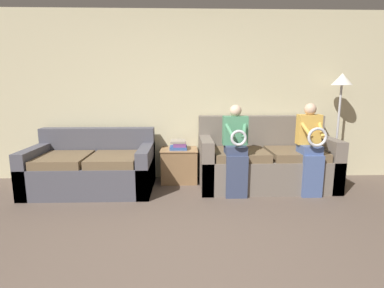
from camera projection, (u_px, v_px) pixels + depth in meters
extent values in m
cube|color=beige|center=(185.00, 97.00, 4.62)|extent=(7.48, 0.06, 2.55)
cube|color=#70665B|center=(265.00, 171.00, 4.34)|extent=(1.89, 0.90, 0.45)
cube|color=#70665B|center=(260.00, 134.00, 4.59)|extent=(1.89, 0.20, 0.55)
cube|color=#70665B|center=(206.00, 162.00, 4.29)|extent=(0.16, 0.90, 0.72)
cube|color=#70665B|center=(324.00, 161.00, 4.34)|extent=(0.16, 0.90, 0.72)
cube|color=brown|center=(240.00, 154.00, 4.18)|extent=(0.74, 0.66, 0.11)
cube|color=brown|center=(295.00, 154.00, 4.20)|extent=(0.74, 0.66, 0.11)
cube|color=#4C4C56|center=(92.00, 176.00, 4.18)|extent=(1.67, 0.97, 0.41)
cube|color=#4C4C56|center=(98.00, 142.00, 4.48)|extent=(1.67, 0.20, 0.42)
cube|color=#4C4C56|center=(37.00, 169.00, 4.14)|extent=(0.16, 0.97, 0.62)
cube|color=#4C4C56|center=(146.00, 168.00, 4.19)|extent=(0.16, 0.97, 0.62)
cube|color=brown|center=(64.00, 160.00, 4.03)|extent=(0.63, 0.73, 0.11)
cube|color=brown|center=(114.00, 159.00, 4.05)|extent=(0.63, 0.73, 0.11)
cube|color=#384260|center=(237.00, 177.00, 3.87)|extent=(0.28, 0.10, 0.56)
cube|color=#384260|center=(235.00, 150.00, 3.95)|extent=(0.28, 0.28, 0.11)
cube|color=#4C8E66|center=(235.00, 130.00, 3.97)|extent=(0.33, 0.14, 0.38)
sphere|color=beige|center=(236.00, 111.00, 3.92)|extent=(0.16, 0.16, 0.16)
torus|color=silver|center=(239.00, 138.00, 3.71)|extent=(0.21, 0.04, 0.21)
cylinder|color=#4C8E66|center=(229.00, 130.00, 3.83)|extent=(0.13, 0.31, 0.22)
cylinder|color=#4C8E66|center=(245.00, 130.00, 3.83)|extent=(0.13, 0.31, 0.22)
cube|color=#475B8E|center=(312.00, 176.00, 3.90)|extent=(0.26, 0.10, 0.56)
cube|color=#475B8E|center=(310.00, 149.00, 3.98)|extent=(0.26, 0.28, 0.11)
cube|color=gold|center=(309.00, 129.00, 4.00)|extent=(0.30, 0.14, 0.40)
sphere|color=#DBB293|center=(310.00, 109.00, 3.95)|extent=(0.16, 0.16, 0.16)
torus|color=silver|center=(317.00, 137.00, 3.74)|extent=(0.25, 0.04, 0.25)
cylinder|color=gold|center=(306.00, 129.00, 3.86)|extent=(0.11, 0.31, 0.22)
cylinder|color=gold|center=(321.00, 129.00, 3.86)|extent=(0.11, 0.31, 0.22)
cube|color=olive|center=(179.00, 165.00, 4.55)|extent=(0.53, 0.42, 0.51)
cube|color=#9A724A|center=(179.00, 149.00, 4.50)|extent=(0.55, 0.44, 0.02)
cube|color=#33569E|center=(178.00, 148.00, 4.48)|extent=(0.26, 0.24, 0.04)
cube|color=#7A4284|center=(180.00, 144.00, 4.48)|extent=(0.19, 0.24, 0.06)
cube|color=gray|center=(178.00, 141.00, 4.47)|extent=(0.22, 0.26, 0.03)
cylinder|color=#2D2B28|center=(333.00, 180.00, 4.62)|extent=(0.26, 0.26, 0.02)
cylinder|color=#B7B7BC|center=(337.00, 134.00, 4.49)|extent=(0.03, 0.03, 1.43)
cone|color=silver|center=(342.00, 79.00, 4.34)|extent=(0.30, 0.30, 0.17)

